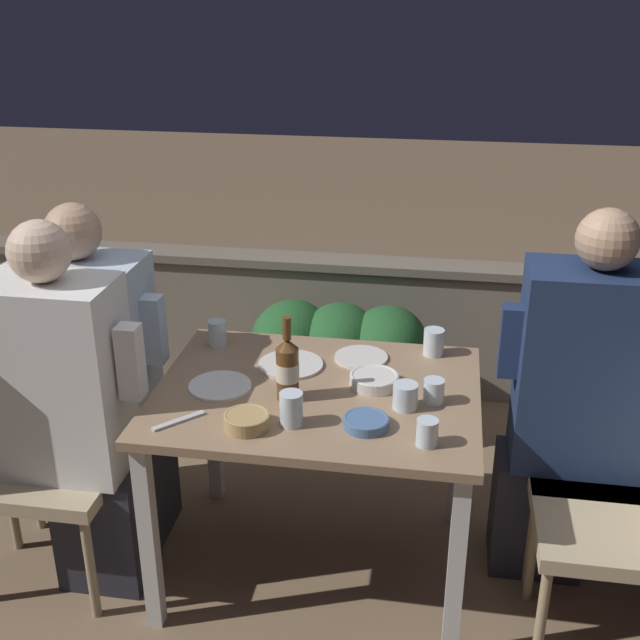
% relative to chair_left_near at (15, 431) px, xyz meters
% --- Properties ---
extents(ground_plane, '(16.00, 16.00, 0.00)m').
position_rel_chair_left_near_xyz_m(ground_plane, '(0.99, 0.15, -0.55)').
color(ground_plane, '#7A6047').
extents(parapet_wall, '(9.00, 0.18, 0.68)m').
position_rel_chair_left_near_xyz_m(parapet_wall, '(0.99, 1.53, -0.21)').
color(parapet_wall, gray).
rests_on(parapet_wall, ground_plane).
extents(dining_table, '(1.04, 0.80, 0.71)m').
position_rel_chair_left_near_xyz_m(dining_table, '(0.99, 0.15, 0.07)').
color(dining_table, '#937556').
rests_on(dining_table, ground_plane).
extents(planter_hedge, '(0.79, 0.47, 0.60)m').
position_rel_chair_left_near_xyz_m(planter_hedge, '(0.92, 1.11, -0.21)').
color(planter_hedge, brown).
rests_on(planter_hedge, ground_plane).
extents(chair_left_near, '(0.46, 0.46, 0.96)m').
position_rel_chair_left_near_xyz_m(chair_left_near, '(0.00, 0.00, 0.00)').
color(chair_left_near, tan).
rests_on(chair_left_near, ground_plane).
extents(person_white_polo, '(0.49, 0.26, 1.28)m').
position_rel_chair_left_near_xyz_m(person_white_polo, '(0.21, 0.00, 0.09)').
color(person_white_polo, '#282833').
rests_on(person_white_polo, ground_plane).
extents(chair_left_far, '(0.46, 0.46, 0.96)m').
position_rel_chair_left_near_xyz_m(chair_left_far, '(-0.03, 0.27, 0.00)').
color(chair_left_far, tan).
rests_on(chair_left_far, ground_plane).
extents(person_blue_shirt, '(0.50, 0.26, 1.26)m').
position_rel_chair_left_near_xyz_m(person_blue_shirt, '(0.18, 0.27, 0.08)').
color(person_blue_shirt, '#282833').
rests_on(person_blue_shirt, ground_plane).
extents(chair_right_far, '(0.46, 0.46, 0.96)m').
position_rel_chair_left_near_xyz_m(chair_right_far, '(2.02, 0.31, 0.00)').
color(chair_right_far, tan).
rests_on(chair_right_far, ground_plane).
extents(person_navy_jumper, '(0.51, 0.26, 1.31)m').
position_rel_chair_left_near_xyz_m(person_navy_jumper, '(1.81, 0.31, 0.10)').
color(person_navy_jumper, '#282833').
rests_on(person_navy_jumper, ground_plane).
extents(beer_bottle, '(0.07, 0.07, 0.28)m').
position_rel_chair_left_near_xyz_m(beer_bottle, '(0.91, 0.09, 0.26)').
color(beer_bottle, brown).
rests_on(beer_bottle, dining_table).
extents(plate_0, '(0.19, 0.19, 0.01)m').
position_rel_chair_left_near_xyz_m(plate_0, '(1.10, 0.40, 0.16)').
color(plate_0, silver).
rests_on(plate_0, dining_table).
extents(plate_1, '(0.22, 0.22, 0.01)m').
position_rel_chair_left_near_xyz_m(plate_1, '(0.87, 0.31, 0.16)').
color(plate_1, silver).
rests_on(plate_1, dining_table).
extents(plate_2, '(0.20, 0.20, 0.01)m').
position_rel_chair_left_near_xyz_m(plate_2, '(0.67, 0.12, 0.16)').
color(plate_2, white).
rests_on(plate_2, dining_table).
extents(bowl_0, '(0.14, 0.14, 0.04)m').
position_rel_chair_left_near_xyz_m(bowl_0, '(0.82, -0.11, 0.18)').
color(bowl_0, tan).
rests_on(bowl_0, dining_table).
extents(bowl_1, '(0.14, 0.14, 0.03)m').
position_rel_chair_left_near_xyz_m(bowl_1, '(1.17, -0.05, 0.18)').
color(bowl_1, '#4C709E').
rests_on(bowl_1, dining_table).
extents(bowl_2, '(0.16, 0.16, 0.04)m').
position_rel_chair_left_near_xyz_m(bowl_2, '(1.16, 0.22, 0.18)').
color(bowl_2, silver).
rests_on(bowl_2, dining_table).
extents(glass_cup_0, '(0.06, 0.06, 0.08)m').
position_rel_chair_left_near_xyz_m(glass_cup_0, '(1.35, -0.11, 0.20)').
color(glass_cup_0, silver).
rests_on(glass_cup_0, dining_table).
extents(glass_cup_1, '(0.06, 0.06, 0.10)m').
position_rel_chair_left_near_xyz_m(glass_cup_1, '(0.58, 0.43, 0.21)').
color(glass_cup_1, silver).
rests_on(glass_cup_1, dining_table).
extents(glass_cup_2, '(0.07, 0.07, 0.09)m').
position_rel_chair_left_near_xyz_m(glass_cup_2, '(1.35, 0.48, 0.20)').
color(glass_cup_2, silver).
rests_on(glass_cup_2, dining_table).
extents(glass_cup_3, '(0.08, 0.08, 0.08)m').
position_rel_chair_left_near_xyz_m(glass_cup_3, '(1.27, 0.09, 0.20)').
color(glass_cup_3, silver).
rests_on(glass_cup_3, dining_table).
extents(glass_cup_4, '(0.07, 0.07, 0.10)m').
position_rel_chair_left_near_xyz_m(glass_cup_4, '(0.95, -0.07, 0.21)').
color(glass_cup_4, silver).
rests_on(glass_cup_4, dining_table).
extents(glass_cup_5, '(0.07, 0.07, 0.08)m').
position_rel_chair_left_near_xyz_m(glass_cup_5, '(1.36, 0.13, 0.20)').
color(glass_cup_5, silver).
rests_on(glass_cup_5, dining_table).
extents(fork_0, '(0.13, 0.14, 0.01)m').
position_rel_chair_left_near_xyz_m(fork_0, '(0.61, -0.11, 0.16)').
color(fork_0, silver).
rests_on(fork_0, dining_table).
extents(potted_plant, '(0.33, 0.33, 0.65)m').
position_rel_chair_left_near_xyz_m(potted_plant, '(-0.39, 0.91, -0.15)').
color(potted_plant, '#9E5638').
rests_on(potted_plant, ground_plane).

